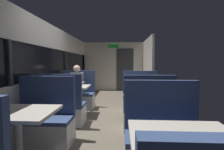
# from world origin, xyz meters

# --- Properties ---
(ground_plane) EXTENTS (3.30, 9.20, 0.02)m
(ground_plane) POSITION_xyz_m (0.00, 0.00, -0.01)
(ground_plane) COLOR #665B4C
(carriage_window_panel_left) EXTENTS (0.09, 8.48, 2.30)m
(carriage_window_panel_left) POSITION_xyz_m (-1.45, 0.00, 1.11)
(carriage_window_panel_left) COLOR beige
(carriage_window_panel_left) RESTS_ON ground_plane
(carriage_end_bulkhead) EXTENTS (2.90, 0.11, 2.30)m
(carriage_end_bulkhead) POSITION_xyz_m (0.06, 4.19, 1.14)
(carriage_end_bulkhead) COLOR beige
(carriage_end_bulkhead) RESTS_ON ground_plane
(carriage_aisle_panel_right) EXTENTS (0.08, 2.40, 2.30)m
(carriage_aisle_panel_right) POSITION_xyz_m (1.45, 3.00, 1.15)
(carriage_aisle_panel_right) COLOR beige
(carriage_aisle_panel_right) RESTS_ON ground_plane
(dining_table_near_window) EXTENTS (0.90, 0.70, 0.74)m
(dining_table_near_window) POSITION_xyz_m (-0.89, -2.09, 0.64)
(dining_table_near_window) COLOR #9E9EA3
(dining_table_near_window) RESTS_ON ground_plane
(bench_near_window_facing_entry) EXTENTS (0.95, 0.50, 1.10)m
(bench_near_window_facing_entry) POSITION_xyz_m (-0.89, -1.39, 0.33)
(bench_near_window_facing_entry) COLOR silver
(bench_near_window_facing_entry) RESTS_ON ground_plane
(dining_table_mid_window) EXTENTS (0.90, 0.70, 0.74)m
(dining_table_mid_window) POSITION_xyz_m (-0.89, 0.17, 0.64)
(dining_table_mid_window) COLOR #9E9EA3
(dining_table_mid_window) RESTS_ON ground_plane
(bench_mid_window_facing_end) EXTENTS (0.95, 0.50, 1.10)m
(bench_mid_window_facing_end) POSITION_xyz_m (-0.89, -0.53, 0.33)
(bench_mid_window_facing_end) COLOR silver
(bench_mid_window_facing_end) RESTS_ON ground_plane
(bench_mid_window_facing_entry) EXTENTS (0.95, 0.50, 1.10)m
(bench_mid_window_facing_entry) POSITION_xyz_m (-0.89, 0.87, 0.33)
(bench_mid_window_facing_entry) COLOR silver
(bench_mid_window_facing_entry) RESTS_ON ground_plane
(dining_table_front_aisle) EXTENTS (0.90, 0.70, 0.74)m
(dining_table_front_aisle) POSITION_xyz_m (0.89, -2.69, 0.64)
(dining_table_front_aisle) COLOR #9E9EA3
(dining_table_front_aisle) RESTS_ON ground_plane
(bench_front_aisle_facing_entry) EXTENTS (0.95, 0.50, 1.10)m
(bench_front_aisle_facing_entry) POSITION_xyz_m (0.89, -1.99, 0.33)
(bench_front_aisle_facing_entry) COLOR silver
(bench_front_aisle_facing_entry) RESTS_ON ground_plane
(dining_table_rear_aisle) EXTENTS (0.90, 0.70, 0.74)m
(dining_table_rear_aisle) POSITION_xyz_m (0.89, -0.03, 0.64)
(dining_table_rear_aisle) COLOR #9E9EA3
(dining_table_rear_aisle) RESTS_ON ground_plane
(bench_rear_aisle_facing_end) EXTENTS (0.95, 0.50, 1.10)m
(bench_rear_aisle_facing_end) POSITION_xyz_m (0.89, -0.73, 0.33)
(bench_rear_aisle_facing_end) COLOR silver
(bench_rear_aisle_facing_end) RESTS_ON ground_plane
(bench_rear_aisle_facing_entry) EXTENTS (0.95, 0.50, 1.10)m
(bench_rear_aisle_facing_entry) POSITION_xyz_m (0.89, 0.67, 0.33)
(bench_rear_aisle_facing_entry) COLOR silver
(bench_rear_aisle_facing_entry) RESTS_ON ground_plane
(seated_passenger) EXTENTS (0.47, 0.55, 1.26)m
(seated_passenger) POSITION_xyz_m (-0.89, 0.80, 0.54)
(seated_passenger) COLOR #26262D
(seated_passenger) RESTS_ON ground_plane
(coffee_cup_primary) EXTENTS (0.07, 0.07, 0.09)m
(coffee_cup_primary) POSITION_xyz_m (-0.70, 0.26, 0.79)
(coffee_cup_primary) COLOR #B23333
(coffee_cup_primary) RESTS_ON dining_table_mid_window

